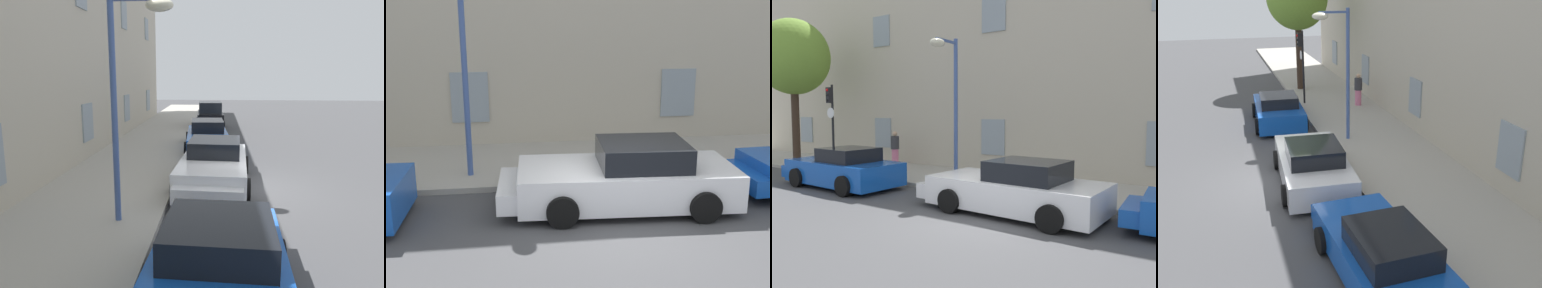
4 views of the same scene
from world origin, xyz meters
The scene contains 8 objects.
ground_plane centered at (0.00, 0.00, 0.00)m, with size 80.00×80.00×0.00m, color #444447.
sidewalk centered at (0.00, 4.17, 0.07)m, with size 60.00×3.94×0.14m, color #A8A399.
sportscar_red_lead centered at (-6.51, 0.87, 0.61)m, with size 4.77×2.37×1.41m.
sportscar_yellow_flank centered at (0.16, 0.99, 0.61)m, with size 5.10×2.45×1.42m.
sportscar_white_middle centered at (5.56, 1.34, 0.60)m, with size 5.18×2.27×1.39m.
traffic_light centered at (-9.13, 2.53, 2.65)m, with size 0.44×0.36×3.68m.
street_lamp centered at (-3.10, 2.72, 3.69)m, with size 0.44×1.42×5.06m.
pedestrian_admiring centered at (-7.96, 5.16, 0.95)m, with size 0.49×0.49×1.61m.
Camera 4 is at (13.41, -1.71, 6.12)m, focal length 42.30 mm.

